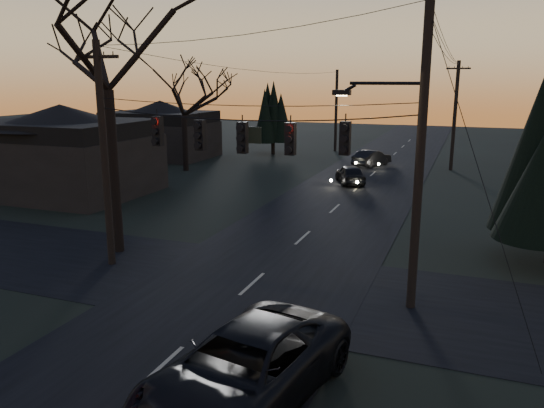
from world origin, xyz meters
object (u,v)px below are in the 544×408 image
at_px(utility_pole_right, 410,307).
at_px(suv_near, 245,369).
at_px(bare_tree_left, 103,19).
at_px(sedan_oncoming_b, 372,158).
at_px(sedan_oncoming_a, 350,174).
at_px(utility_pole_far_l, 335,151).
at_px(utility_pole_far_r, 450,170).
at_px(utility_pole_left, 112,264).

distance_m(utility_pole_right, suv_near, 7.25).
relative_size(bare_tree_left, sedan_oncoming_b, 3.36).
bearing_deg(bare_tree_left, sedan_oncoming_a, 71.81).
relative_size(utility_pole_right, utility_pole_far_l, 1.25).
bearing_deg(utility_pole_right, sedan_oncoming_b, 102.78).
height_order(utility_pole_far_r, suv_near, utility_pole_far_r).
relative_size(utility_pole_left, utility_pole_far_l, 1.06).
height_order(utility_pole_right, sedan_oncoming_a, utility_pole_right).
height_order(utility_pole_far_r, bare_tree_left, bare_tree_left).
bearing_deg(sedan_oncoming_b, utility_pole_far_l, -34.41).
xyz_separation_m(utility_pole_far_r, bare_tree_left, (-12.24, -26.55, 9.37)).
xyz_separation_m(utility_pole_left, bare_tree_left, (-0.74, 1.45, 9.37)).
bearing_deg(utility_pole_far_r, utility_pole_right, -90.00).
relative_size(utility_pole_right, bare_tree_left, 0.75).
bearing_deg(sedan_oncoming_b, bare_tree_left, 100.60).
xyz_separation_m(utility_pole_far_l, sedan_oncoming_b, (5.20, -8.23, 0.66)).
relative_size(utility_pole_left, bare_tree_left, 0.63).
xyz_separation_m(utility_pole_left, suv_near, (8.61, -6.60, 0.85)).
distance_m(utility_pole_far_r, sedan_oncoming_a, 10.58).
bearing_deg(sedan_oncoming_a, utility_pole_left, 50.65).
bearing_deg(utility_pole_right, utility_pole_left, 180.00).
relative_size(utility_pole_far_l, sedan_oncoming_b, 2.00).
height_order(utility_pole_far_r, utility_pole_far_l, utility_pole_far_r).
xyz_separation_m(utility_pole_far_l, bare_tree_left, (-0.74, -34.55, 9.37)).
bearing_deg(suv_near, utility_pole_right, 77.12).
height_order(utility_pole_left, sedan_oncoming_b, utility_pole_left).
bearing_deg(utility_pole_right, suv_near, -113.66).
relative_size(utility_pole_left, sedan_oncoming_a, 2.19).
xyz_separation_m(utility_pole_left, sedan_oncoming_b, (5.20, 27.77, 0.66)).
bearing_deg(utility_pole_far_l, sedan_oncoming_b, -57.72).
height_order(bare_tree_left, sedan_oncoming_b, bare_tree_left).
height_order(utility_pole_right, bare_tree_left, bare_tree_left).
relative_size(bare_tree_left, sedan_oncoming_a, 3.45).
distance_m(suv_near, sedan_oncoming_a, 26.34).
relative_size(utility_pole_left, utility_pole_far_r, 1.00).
distance_m(utility_pole_right, sedan_oncoming_b, 28.48).
xyz_separation_m(utility_pole_far_r, suv_near, (-2.89, -34.60, 0.85)).
distance_m(utility_pole_left, utility_pole_far_r, 30.27).
relative_size(utility_pole_far_r, utility_pole_far_l, 1.06).
height_order(utility_pole_far_r, sedan_oncoming_b, utility_pole_far_r).
xyz_separation_m(utility_pole_far_r, sedan_oncoming_a, (-6.30, -8.48, 0.66)).
bearing_deg(utility_pole_far_l, utility_pole_right, -72.28).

